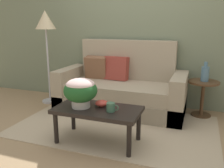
{
  "coord_description": "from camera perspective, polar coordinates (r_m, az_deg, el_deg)",
  "views": [
    {
      "loc": [
        1.01,
        -2.77,
        1.37
      ],
      "look_at": [
        -0.07,
        0.19,
        0.58
      ],
      "focal_mm": 38.85,
      "sensor_mm": 36.0,
      "label": 1
    }
  ],
  "objects": [
    {
      "name": "ground_plane",
      "position": [
        3.25,
        0.03,
        -10.82
      ],
      "size": [
        14.0,
        14.0,
        0.0
      ],
      "primitive_type": "plane",
      "color": "#997A56"
    },
    {
      "name": "wall_back",
      "position": [
        4.18,
        6.31,
        14.12
      ],
      "size": [
        6.4,
        0.12,
        2.75
      ],
      "primitive_type": "cube",
      "color": "slate",
      "rests_on": "ground"
    },
    {
      "name": "area_rug",
      "position": [
        3.37,
        0.85,
        -9.81
      ],
      "size": [
        2.64,
        1.62,
        0.01
      ],
      "primitive_type": "cube",
      "color": "tan",
      "rests_on": "ground"
    },
    {
      "name": "couch",
      "position": [
        3.9,
        2.16,
        -1.31
      ],
      "size": [
        1.99,
        0.89,
        1.1
      ],
      "color": "gray",
      "rests_on": "ground"
    },
    {
      "name": "coffee_table",
      "position": [
        2.82,
        -3.4,
        -6.74
      ],
      "size": [
        0.99,
        0.52,
        0.42
      ],
      "color": "black",
      "rests_on": "ground"
    },
    {
      "name": "side_table",
      "position": [
        3.85,
        20.61,
        -1.79
      ],
      "size": [
        0.45,
        0.45,
        0.54
      ],
      "color": "#4C331E",
      "rests_on": "ground"
    },
    {
      "name": "floor_lamp",
      "position": [
        4.29,
        -15.34,
        12.87
      ],
      "size": [
        0.34,
        0.34,
        1.58
      ],
      "color": "#B2B2B7",
      "rests_on": "ground"
    },
    {
      "name": "potted_plant",
      "position": [
        2.79,
        -7.43,
        -1.43
      ],
      "size": [
        0.39,
        0.39,
        0.34
      ],
      "color": "#B7B2A8",
      "rests_on": "coffee_table"
    },
    {
      "name": "coffee_mug",
      "position": [
        2.67,
        -0.25,
        -5.48
      ],
      "size": [
        0.14,
        0.09,
        0.1
      ],
      "color": "#3D664C",
      "rests_on": "coffee_table"
    },
    {
      "name": "snack_bowl",
      "position": [
        2.84,
        -2.46,
        -4.52
      ],
      "size": [
        0.15,
        0.15,
        0.07
      ],
      "color": "#B2382D",
      "rests_on": "coffee_table"
    },
    {
      "name": "table_vase",
      "position": [
        3.78,
        21.04,
        2.34
      ],
      "size": [
        0.11,
        0.11,
        0.29
      ],
      "color": "slate",
      "rests_on": "side_table"
    }
  ]
}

